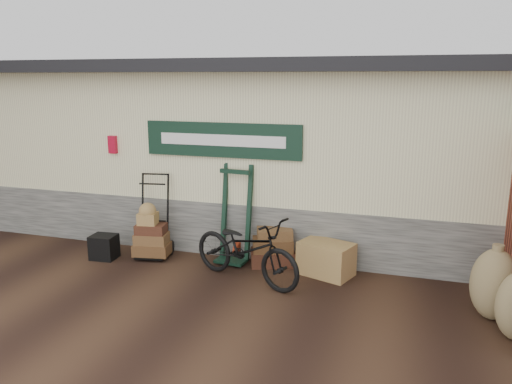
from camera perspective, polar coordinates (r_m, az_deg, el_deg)
ground at (r=7.48m, az=-4.22°, el=-10.03°), size 80.00×80.00×0.00m
station_building at (r=9.57m, az=1.63°, el=5.13°), size 14.40×4.10×3.20m
porter_trolley at (r=8.43m, az=-11.62°, el=-2.58°), size 0.78×0.64×1.40m
green_barrow at (r=7.99m, az=-2.39°, el=-2.52°), size 0.61×0.53×1.57m
suitcase_stack at (r=7.95m, az=1.92°, el=-6.24°), size 0.79×0.64×0.61m
wicker_hamper at (r=7.65m, az=8.02°, el=-7.56°), size 0.90×0.73×0.50m
black_trunk at (r=8.62m, az=-16.97°, el=-6.02°), size 0.43×0.37×0.40m
bicycle at (r=7.25m, az=-1.16°, el=-6.10°), size 1.30×2.00×1.10m
burlap_sack_left at (r=6.83m, az=25.57°, el=-9.52°), size 0.68×0.62×0.91m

